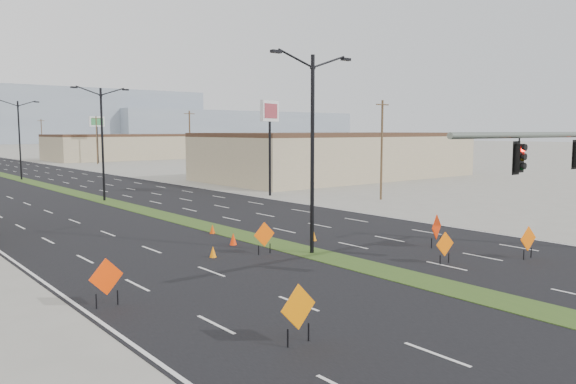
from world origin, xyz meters
TOP-DOWN VIEW (x-y plane):
  - ground at (0.00, 0.00)m, footprint 600.00×600.00m
  - building_se_near at (34.00, 45.00)m, footprint 36.00×18.00m
  - building_se_far at (38.00, 110.00)m, footprint 44.00×16.00m
  - mesa_east at (180.00, 290.00)m, footprint 160.00×50.00m
  - streetlight_0 at (0.00, 12.00)m, footprint 5.15×0.24m
  - streetlight_1 at (0.00, 40.00)m, footprint 5.15×0.24m
  - streetlight_2 at (0.00, 68.00)m, footprint 5.15×0.24m
  - utility_pole_0 at (20.00, 25.00)m, footprint 1.60×0.20m
  - utility_pole_1 at (20.00, 60.00)m, footprint 1.60×0.20m
  - utility_pole_2 at (20.00, 95.00)m, footprint 1.60×0.20m
  - utility_pole_3 at (20.00, 130.00)m, footprint 1.60×0.20m
  - construction_sign_0 at (-11.50, 10.05)m, footprint 1.33×0.24m
  - construction_sign_1 at (-8.49, 3.05)m, footprint 1.37×0.13m
  - construction_sign_2 at (-2.00, 13.39)m, footprint 1.25×0.08m
  - construction_sign_3 at (3.33, 6.33)m, footprint 1.16×0.15m
  - construction_sign_4 at (6.17, 8.88)m, footprint 1.31×0.43m
  - construction_sign_5 at (7.38, 4.39)m, footprint 1.22×0.15m
  - cone_0 at (-4.42, 14.41)m, footprint 0.39×0.39m
  - cone_1 at (-1.95, 16.31)m, footprint 0.47×0.47m
  - cone_2 at (2.28, 14.40)m, footprint 0.39×0.39m
  - cone_3 at (-1.02, 19.99)m, footprint 0.46×0.46m
  - pole_sign_east_near at (14.09, 33.97)m, footprint 2.89×1.46m
  - pole_sign_east_far at (21.35, 98.24)m, footprint 2.94×0.43m

SIDE VIEW (x-z plane):
  - ground at x=0.00m, z-range 0.00..0.00m
  - cone_2 at x=2.28m, z-range 0.00..0.57m
  - cone_3 at x=-1.02m, z-range 0.00..0.57m
  - cone_0 at x=-4.42m, z-range 0.00..0.58m
  - cone_1 at x=-1.95m, z-range 0.00..0.67m
  - construction_sign_3 at x=3.33m, z-range 0.13..1.68m
  - construction_sign_5 at x=7.38m, z-range 0.14..1.77m
  - construction_sign_2 at x=-2.00m, z-range 0.15..1.81m
  - construction_sign_0 at x=-11.50m, z-range 0.16..1.95m
  - construction_sign_4 at x=6.17m, z-range 0.16..1.97m
  - construction_sign_1 at x=-8.49m, z-range 0.17..2.00m
  - building_se_far at x=38.00m, z-range 0.00..5.00m
  - building_se_near at x=34.00m, z-range 0.00..5.50m
  - utility_pole_0 at x=20.00m, z-range 0.17..9.17m
  - utility_pole_1 at x=20.00m, z-range 0.17..9.17m
  - utility_pole_2 at x=20.00m, z-range 0.17..9.17m
  - utility_pole_3 at x=20.00m, z-range 0.17..9.17m
  - streetlight_0 at x=0.00m, z-range 0.41..10.43m
  - streetlight_1 at x=0.00m, z-range 0.41..10.43m
  - streetlight_2 at x=0.00m, z-range 0.41..10.43m
  - pole_sign_east_far at x=21.35m, z-range 2.81..11.81m
  - pole_sign_east_near at x=14.09m, z-range 2.86..12.00m
  - mesa_east at x=180.00m, z-range 0.00..18.00m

